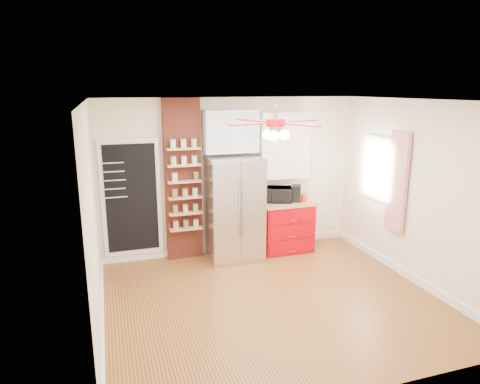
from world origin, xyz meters
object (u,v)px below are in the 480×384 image
object	(u,v)px
ceiling_fan	(275,123)
pantry_jar_oats	(175,177)
fridge	(234,208)
toaster_oven	(278,194)
canister_left	(304,198)
red_cabinet	(285,226)
coffee_maker	(296,193)

from	to	relation	value
ceiling_fan	pantry_jar_oats	distance (m)	2.28
fridge	ceiling_fan	distance (m)	2.25
toaster_oven	canister_left	distance (m)	0.46
ceiling_fan	fridge	bearing A→B (deg)	91.76
red_cabinet	ceiling_fan	size ratio (longest dim) A/B	0.67
toaster_oven	pantry_jar_oats	world-z (taller)	pantry_jar_oats
canister_left	toaster_oven	bearing A→B (deg)	159.32
red_cabinet	toaster_oven	world-z (taller)	toaster_oven
coffee_maker	pantry_jar_oats	size ratio (longest dim) A/B	2.17
red_cabinet	coffee_maker	distance (m)	0.62
coffee_maker	pantry_jar_oats	bearing A→B (deg)	-159.88
red_cabinet	canister_left	distance (m)	0.60
canister_left	pantry_jar_oats	size ratio (longest dim) A/B	0.94
pantry_jar_oats	canister_left	bearing A→B (deg)	-5.98
fridge	canister_left	size ratio (longest dim) A/B	13.67
ceiling_fan	red_cabinet	bearing A→B (deg)	61.29
fridge	canister_left	bearing A→B (deg)	-3.30
fridge	canister_left	world-z (taller)	fridge
canister_left	pantry_jar_oats	xyz separation A→B (m)	(-2.21, 0.23, 0.48)
ceiling_fan	canister_left	world-z (taller)	ceiling_fan
ceiling_fan	toaster_oven	bearing A→B (deg)	65.71
fridge	coffee_maker	world-z (taller)	fridge
red_cabinet	canister_left	size ratio (longest dim) A/B	7.34
coffee_maker	canister_left	distance (m)	0.16
toaster_oven	coffee_maker	distance (m)	0.33
fridge	pantry_jar_oats	world-z (taller)	fridge
coffee_maker	pantry_jar_oats	distance (m)	2.14
coffee_maker	canister_left	xyz separation A→B (m)	(0.11, -0.08, -0.08)
fridge	canister_left	distance (m)	1.26
fridge	pantry_jar_oats	xyz separation A→B (m)	(-0.96, 0.16, 0.57)
red_cabinet	ceiling_fan	distance (m)	2.75
coffee_maker	ceiling_fan	bearing A→B (deg)	-99.40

